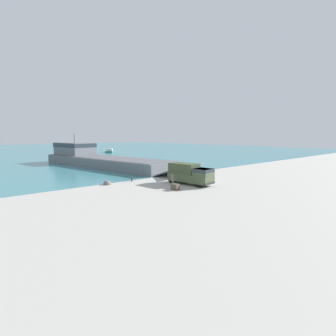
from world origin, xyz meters
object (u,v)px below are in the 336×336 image
military_truck (190,174)px  moored_boat_a (110,151)px  cargo_crate (175,187)px  landing_craft (97,158)px  soldier_on_ramp (173,180)px  mooring_bollard (132,179)px

military_truck → moored_boat_a: military_truck is taller
military_truck → cargo_crate: size_ratio=7.40×
landing_craft → soldier_on_ramp: size_ratio=25.34×
military_truck → mooring_bollard: (-5.34, 7.74, -1.18)m
soldier_on_ramp → moored_boat_a: size_ratio=0.25×
soldier_on_ramp → moored_boat_a: (28.24, 70.95, -0.50)m
mooring_bollard → cargo_crate: cargo_crate is taller
landing_craft → mooring_bollard: landing_craft is taller
military_truck → moored_boat_a: 75.39m
soldier_on_ramp → mooring_bollard: soldier_on_ramp is taller
landing_craft → military_truck: size_ratio=6.05×
moored_boat_a → military_truck: bearing=107.9°
mooring_bollard → cargo_crate: 9.33m
soldier_on_ramp → moored_boat_a: bearing=-105.8°
landing_craft → moored_boat_a: size_ratio=6.30×
landing_craft → cargo_crate: 33.63m
moored_boat_a → cargo_crate: size_ratio=7.11×
military_truck → cargo_crate: military_truck is taller
military_truck → cargo_crate: bearing=-78.4°
landing_craft → moored_boat_a: (24.70, 39.41, -1.35)m
military_truck → landing_craft: bearing=171.7°
landing_craft → mooring_bollard: size_ratio=54.26×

